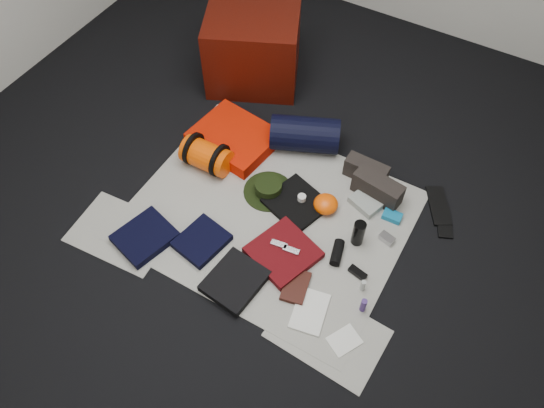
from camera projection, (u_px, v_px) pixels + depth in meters
The scene contains 37 objects.
floor at pixel (269, 216), 3.24m from camera, with size 4.50×4.50×0.02m, color black.
newspaper_mat at pixel (269, 215), 3.23m from camera, with size 1.60×1.30×0.01m, color beige.
newspaper_sheet_front_left at pixel (121, 233), 3.16m from camera, with size 0.58×0.40×0.00m, color beige.
newspaper_sheet_front_right at pixel (328, 333), 2.79m from camera, with size 0.58×0.40×0.00m, color beige.
red_cabinet at pixel (253, 49), 3.75m from camera, with size 0.63×0.53×0.53m, color #450C05.
sleeping_pad at pixel (234, 138), 3.54m from camera, with size 0.52×0.42×0.09m, color red.
stuff_sack at pixel (207, 156), 3.38m from camera, with size 0.18×0.18×0.31m, color #F44E04.
sack_strap_left at pixel (193, 148), 3.40m from camera, with size 0.22×0.22×0.03m, color black.
sack_strap_right at pixel (219, 160), 3.34m from camera, with size 0.22×0.22×0.03m, color black.
navy_duffel at pixel (305, 134), 3.46m from camera, with size 0.23×0.23×0.44m, color black.
boonie_brim at pixel (268, 191), 3.33m from camera, with size 0.32×0.32×0.01m, color black.
boonie_crown at pixel (268, 187), 3.30m from camera, with size 0.17×0.17×0.07m, color black.
hiking_boot_left at pixel (366, 171), 3.34m from camera, with size 0.27×0.10×0.14m, color #292320.
hiking_boot_right at pixel (378, 188), 3.25m from camera, with size 0.31×0.12×0.16m, color #292320.
flip_flop_left at pixel (438, 206), 3.27m from camera, with size 0.11×0.29×0.02m, color black.
flip_flop_right at pixel (444, 222), 3.20m from camera, with size 0.09×0.23×0.01m, color black.
trousers_navy_a at pixel (145, 237), 3.11m from camera, with size 0.28×0.32×0.05m, color black.
trousers_navy_b at pixel (202, 241), 3.09m from camera, with size 0.24×0.28×0.04m, color black.
trousers_charcoal at pixel (235, 281), 2.94m from camera, with size 0.28×0.32×0.05m, color black.
black_tshirt at pixel (296, 203), 3.26m from camera, with size 0.33×0.31×0.03m, color black.
red_shirt at pixel (283, 252), 3.05m from camera, with size 0.34×0.34×0.05m, color #55090D.
orange_stuff_sack at pixel (326, 204), 3.22m from camera, with size 0.15×0.15×0.10m, color #F44E04.
first_aid_pouch at pixel (366, 202), 3.26m from camera, with size 0.18×0.14×0.05m, color gray.
water_bottle at pixel (358, 233), 3.05m from camera, with size 0.07×0.07×0.18m, color black.
speaker at pixel (337, 253), 3.04m from camera, with size 0.06×0.06×0.16m, color black.
compact_camera at pixel (387, 238), 3.11m from camera, with size 0.09×0.05×0.04m, color #B4B3B9.
cyan_case at pixel (392, 216), 3.20m from camera, with size 0.11×0.07×0.04m, color #10709F.
toiletry_purple at pixel (363, 305), 2.83m from camera, with size 0.03×0.03×0.10m, color #391F65.
toiletry_clear at pixel (363, 285), 2.91m from camera, with size 0.03×0.03×0.08m, color #A7ABA7.
paperback_book at pixel (296, 286), 2.93m from camera, with size 0.13×0.20×0.03m, color black.
map_booklet at pixel (310, 311), 2.85m from camera, with size 0.17×0.25×0.01m, color white.
map_printout at pixel (344, 340), 2.76m from camera, with size 0.12×0.16×0.01m, color white.
sunglasses at pixel (358, 273), 2.98m from camera, with size 0.11×0.04×0.03m, color black.
key_cluster at pixel (122, 238), 3.13m from camera, with size 0.06×0.06×0.01m, color #B4B3B9.
tape_roll at pixel (302, 198), 3.24m from camera, with size 0.05×0.05×0.04m, color silver.
energy_bar_a at pixel (279, 244), 3.05m from camera, with size 0.10×0.04×0.01m, color #B4B3B9.
energy_bar_b at pixel (291, 250), 3.02m from camera, with size 0.10×0.04×0.01m, color #B4B3B9.
Camera 1 is at (0.93, -1.57, 2.67)m, focal length 35.00 mm.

